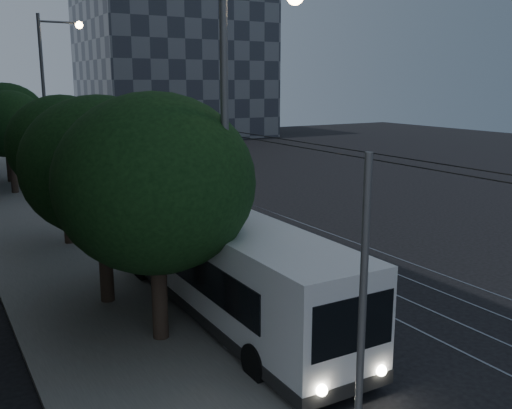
{
  "coord_description": "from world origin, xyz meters",
  "views": [
    {
      "loc": [
        -11.69,
        -17.18,
        7.15
      ],
      "look_at": [
        -0.12,
        2.55,
        2.19
      ],
      "focal_mm": 40.0,
      "sensor_mm": 36.0,
      "label": 1
    }
  ],
  "objects": [
    {
      "name": "tree_0",
      "position": [
        -6.5,
        -3.08,
        4.51
      ],
      "size": [
        5.32,
        5.32,
        6.92
      ],
      "color": "black",
      "rests_on": "ground"
    },
    {
      "name": "tree_1",
      "position": [
        -7.0,
        0.38,
        4.56
      ],
      "size": [
        4.88,
        4.88,
        6.77
      ],
      "color": "black",
      "rests_on": "ground"
    },
    {
      "name": "tree_4",
      "position": [
        -6.5,
        26.28,
        4.49
      ],
      "size": [
        5.73,
        5.73,
        7.08
      ],
      "color": "black",
      "rests_on": "ground"
    },
    {
      "name": "streetlamp_far",
      "position": [
        -4.77,
        18.6,
        6.55
      ],
      "size": [
        2.62,
        0.44,
        10.97
      ],
      "color": "slate",
      "rests_on": "ground"
    },
    {
      "name": "overhead_wires",
      "position": [
        -4.97,
        20.0,
        3.47
      ],
      "size": [
        2.23,
        90.0,
        6.0
      ],
      "color": "black",
      "rests_on": "ground"
    },
    {
      "name": "car_white_c",
      "position": [
        -2.7,
        24.5,
        0.76
      ],
      "size": [
        1.7,
        4.66,
        1.53
      ],
      "primitive_type": "imported",
      "rotation": [
        0.0,
        0.0,
        0.02
      ],
      "color": "#B4B5B9",
      "rests_on": "ground"
    },
    {
      "name": "ground",
      "position": [
        0.0,
        0.0,
        0.0
      ],
      "size": [
        120.0,
        120.0,
        0.0
      ],
      "primitive_type": "plane",
      "color": "black",
      "rests_on": "ground"
    },
    {
      "name": "tree_2",
      "position": [
        -6.5,
        8.0,
        4.48
      ],
      "size": [
        4.7,
        4.7,
        6.61
      ],
      "color": "black",
      "rests_on": "ground"
    },
    {
      "name": "building_distant_right",
      "position": [
        18.0,
        55.0,
        12.0
      ],
      "size": [
        22.0,
        18.0,
        24.0
      ],
      "primitive_type": "cube",
      "color": "#353944",
      "rests_on": "ground"
    },
    {
      "name": "car_white_d",
      "position": [
        -4.1,
        35.0,
        0.63
      ],
      "size": [
        1.5,
        3.68,
        1.25
      ],
      "primitive_type": "imported",
      "rotation": [
        0.0,
        0.0,
        0.0
      ],
      "color": "#AEAFB3",
      "rests_on": "ground"
    },
    {
      "name": "sidewalk",
      "position": [
        -7.5,
        20.0,
        0.07
      ],
      "size": [
        5.0,
        90.0,
        0.15
      ],
      "primitive_type": "cube",
      "color": "slate",
      "rests_on": "ground"
    },
    {
      "name": "tram_rails",
      "position": [
        2.5,
        20.0,
        0.01
      ],
      "size": [
        4.52,
        90.0,
        0.02
      ],
      "color": "gray",
      "rests_on": "ground"
    },
    {
      "name": "pickup_silver",
      "position": [
        -3.8,
        13.5,
        0.73
      ],
      "size": [
        2.85,
        5.42,
        1.45
      ],
      "primitive_type": "imported",
      "rotation": [
        0.0,
        0.0,
        -0.09
      ],
      "color": "#A0A3A7",
      "rests_on": "ground"
    },
    {
      "name": "tree_3",
      "position": [
        -6.85,
        21.72,
        4.54
      ],
      "size": [
        4.59,
        4.59,
        6.63
      ],
      "color": "black",
      "rests_on": "ground"
    },
    {
      "name": "streetlamp_near",
      "position": [
        -4.79,
        -4.59,
        5.88
      ],
      "size": [
        2.36,
        0.44,
        9.74
      ],
      "color": "slate",
      "rests_on": "ground"
    },
    {
      "name": "car_white_b",
      "position": [
        -4.3,
        23.9,
        0.66
      ],
      "size": [
        3.48,
        4.9,
        1.32
      ],
      "primitive_type": "imported",
      "rotation": [
        0.0,
        0.0,
        -0.4
      ],
      "color": "silver",
      "rests_on": "ground"
    },
    {
      "name": "trolleybus",
      "position": [
        -4.1,
        -2.33,
        1.68
      ],
      "size": [
        2.7,
        12.26,
        5.63
      ],
      "rotation": [
        0.0,
        0.0,
        -0.01
      ],
      "color": "silver",
      "rests_on": "ground"
    },
    {
      "name": "car_white_a",
      "position": [
        -3.54,
        14.0,
        0.61
      ],
      "size": [
        1.53,
        3.61,
        1.22
      ],
      "primitive_type": "imported",
      "rotation": [
        0.0,
        0.0,
        0.03
      ],
      "color": "silver",
      "rests_on": "ground"
    }
  ]
}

